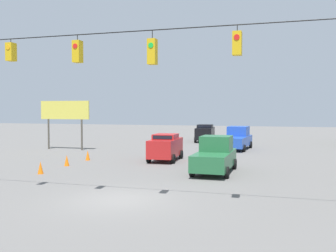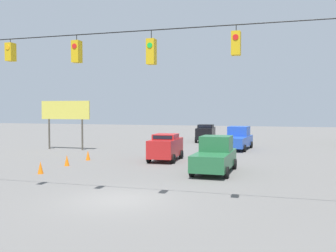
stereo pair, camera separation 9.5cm
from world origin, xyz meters
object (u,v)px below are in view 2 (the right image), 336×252
pickup_truck_blue_oncoming_deep (238,139)px  roadside_billboard (65,113)px  overhead_signal_span (114,83)px  sedan_red_withflow_mid (166,147)px  pickup_truck_green_crossing_near (215,156)px  sedan_black_withflow_deep (206,133)px  traffic_cone_third (88,155)px  traffic_cone_nearest (40,168)px  traffic_cone_second (67,160)px

pickup_truck_blue_oncoming_deep → roadside_billboard: (15.24, 4.67, 2.39)m
overhead_signal_span → sedan_red_withflow_mid: size_ratio=5.18×
pickup_truck_green_crossing_near → roadside_billboard: (15.26, -8.51, 2.39)m
sedan_black_withflow_deep → traffic_cone_third: bearing=73.5°
traffic_cone_third → traffic_cone_nearest: bearing=91.8°
pickup_truck_green_crossing_near → traffic_cone_third: pickup_truck_green_crossing_near is taller
pickup_truck_blue_oncoming_deep → overhead_signal_span: bearing=82.9°
sedan_red_withflow_mid → overhead_signal_span: bearing=97.3°
traffic_cone_third → traffic_cone_second: bearing=90.1°
roadside_billboard → sedan_black_withflow_deep: bearing=-132.1°
pickup_truck_blue_oncoming_deep → traffic_cone_nearest: pickup_truck_blue_oncoming_deep is taller
pickup_truck_green_crossing_near → pickup_truck_blue_oncoming_deep: bearing=-89.9°
traffic_cone_second → traffic_cone_third: 2.84m
pickup_truck_green_crossing_near → traffic_cone_third: (9.72, -2.55, -0.61)m
sedan_black_withflow_deep → pickup_truck_green_crossing_near: pickup_truck_green_crossing_near is taller
sedan_red_withflow_mid → sedan_black_withflow_deep: sedan_black_withflow_deep is taller
traffic_cone_third → roadside_billboard: roadside_billboard is taller
sedan_black_withflow_deep → roadside_billboard: roadside_billboard is taller
sedan_black_withflow_deep → traffic_cone_third: size_ratio=6.53×
traffic_cone_second → traffic_cone_third: size_ratio=1.00×
sedan_black_withflow_deep → traffic_cone_nearest: 24.44m
traffic_cone_nearest → roadside_billboard: (5.72, -11.90, 3.00)m
overhead_signal_span → traffic_cone_third: 13.57m
pickup_truck_green_crossing_near → sedan_red_withflow_mid: bearing=-43.3°
pickup_truck_green_crossing_near → traffic_cone_third: size_ratio=7.02×
traffic_cone_third → roadside_billboard: 8.68m
overhead_signal_span → traffic_cone_second: bearing=-48.3°
overhead_signal_span → traffic_cone_nearest: 9.46m
roadside_billboard → sedan_red_withflow_mid: bearing=157.7°
overhead_signal_span → pickup_truck_green_crossing_near: (-2.67, -8.19, -3.77)m
pickup_truck_blue_oncoming_deep → pickup_truck_green_crossing_near: (-0.03, 13.18, -0.00)m
sedan_red_withflow_mid → traffic_cone_second: (5.48, 4.28, -0.64)m
pickup_truck_blue_oncoming_deep → sedan_red_withflow_mid: (4.21, 9.19, 0.03)m
traffic_cone_third → pickup_truck_green_crossing_near: bearing=165.3°
traffic_cone_nearest → traffic_cone_third: size_ratio=1.00×
overhead_signal_span → pickup_truck_blue_oncoming_deep: (-2.65, -21.37, -3.77)m
pickup_truck_blue_oncoming_deep → roadside_billboard: 16.11m
sedan_red_withflow_mid → sedan_black_withflow_deep: (0.18, -16.52, 0.02)m
sedan_black_withflow_deep → roadside_billboard: bearing=47.9°
traffic_cone_nearest → overhead_signal_span: bearing=145.0°
sedan_black_withflow_deep → pickup_truck_green_crossing_near: bearing=102.2°
pickup_truck_green_crossing_near → traffic_cone_third: 10.07m
overhead_signal_span → pickup_truck_green_crossing_near: 9.40m
sedan_black_withflow_deep → pickup_truck_green_crossing_near: size_ratio=0.93×
overhead_signal_span → pickup_truck_blue_oncoming_deep: size_ratio=3.78×
overhead_signal_span → sedan_black_withflow_deep: overhead_signal_span is taller
overhead_signal_span → pickup_truck_green_crossing_near: size_ratio=4.21×
sedan_black_withflow_deep → roadside_billboard: 16.34m
sedan_red_withflow_mid → traffic_cone_nearest: sedan_red_withflow_mid is taller
traffic_cone_nearest → traffic_cone_second: size_ratio=1.00×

